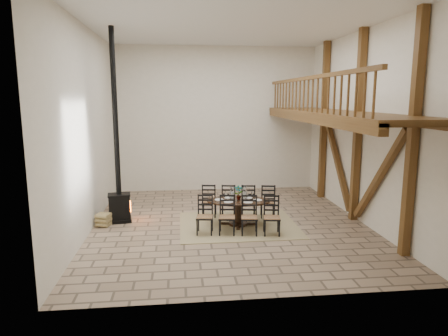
{
  "coord_description": "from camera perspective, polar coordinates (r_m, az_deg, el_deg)",
  "views": [
    {
      "loc": [
        -1.28,
        -9.99,
        3.27
      ],
      "look_at": [
        -0.1,
        0.4,
        1.41
      ],
      "focal_mm": 32.0,
      "sensor_mm": 36.0,
      "label": 1
    }
  ],
  "objects": [
    {
      "name": "wood_stove",
      "position": [
        10.81,
        -14.87,
        -1.59
      ],
      "size": [
        0.65,
        0.53,
        5.0
      ],
      "rotation": [
        0.0,
        0.0,
        0.15
      ],
      "color": "black",
      "rests_on": "ground"
    },
    {
      "name": "rug",
      "position": [
        10.45,
        2.03,
        -8.11
      ],
      "size": [
        3.0,
        2.5,
        0.02
      ],
      "primitive_type": "cube",
      "color": "tan",
      "rests_on": "ground"
    },
    {
      "name": "log_basket",
      "position": [
        12.16,
        -14.93,
        -5.07
      ],
      "size": [
        0.46,
        0.46,
        0.38
      ],
      "rotation": [
        0.0,
        0.0,
        -0.01
      ],
      "color": "brown",
      "rests_on": "ground"
    },
    {
      "name": "log_stack",
      "position": [
        10.78,
        -16.83,
        -7.11
      ],
      "size": [
        0.41,
        0.41,
        0.33
      ],
      "rotation": [
        0.0,
        0.0,
        -0.3
      ],
      "color": "tan",
      "rests_on": "ground"
    },
    {
      "name": "dining_table",
      "position": [
        10.35,
        2.05,
        -6.34
      ],
      "size": [
        2.25,
        2.09,
        1.05
      ],
      "rotation": [
        0.0,
        0.0,
        -0.15
      ],
      "color": "black",
      "rests_on": "ground"
    },
    {
      "name": "room_shell",
      "position": [
        10.29,
        7.51,
        8.56
      ],
      "size": [
        7.02,
        8.02,
        5.01
      ],
      "color": "white",
      "rests_on": "ground"
    },
    {
      "name": "ground",
      "position": [
        10.59,
        0.81,
        -7.92
      ],
      "size": [
        8.0,
        8.0,
        0.0
      ],
      "primitive_type": "plane",
      "color": "tan",
      "rests_on": "ground"
    }
  ]
}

